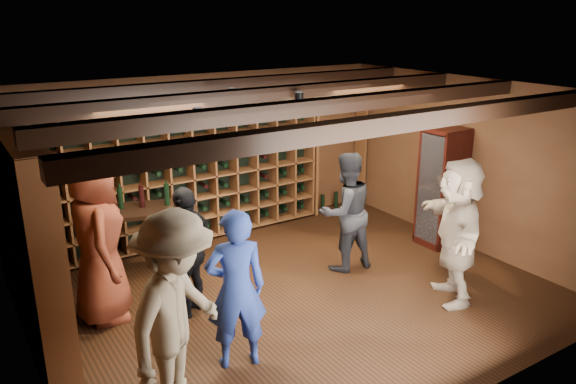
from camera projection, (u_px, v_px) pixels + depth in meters
ground at (296, 294)px, 6.99m from camera, size 6.00×6.00×0.00m
room_shell at (294, 100)px, 6.29m from camera, size 6.00×6.00×6.00m
wine_rack_back at (179, 170)px, 8.23m from camera, size 4.65×0.30×2.20m
wine_rack_left at (27, 234)px, 5.84m from camera, size 0.30×2.65×2.20m
crate_shelf at (339, 122)px, 9.61m from camera, size 1.20×0.32×2.07m
display_cabinet at (442, 190)px, 8.29m from camera, size 0.55×0.50×1.75m
man_blue_shirt at (236, 289)px, 5.38m from camera, size 0.68×0.54×1.63m
man_grey_suit at (346, 212)px, 7.49m from camera, size 0.84×0.68×1.62m
guest_red_floral at (98, 238)px, 6.18m from camera, size 0.77×1.05×1.96m
guest_woman_black at (188, 251)px, 6.37m from camera, size 0.96×0.79×1.53m
guest_khaki at (177, 316)px, 4.68m from camera, size 1.38×1.29×1.87m
guest_beige at (457, 230)px, 6.64m from camera, size 1.33×1.67×1.78m
tasting_table at (147, 217)px, 7.24m from camera, size 1.40×1.01×1.24m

